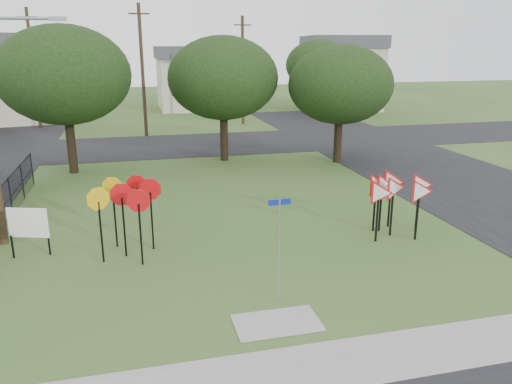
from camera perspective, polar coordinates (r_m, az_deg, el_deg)
ground at (r=14.08m, az=-0.37°, el=-9.87°), size 140.00×140.00×0.00m
sidewalk at (r=10.61m, az=5.33°, el=-19.55°), size 30.00×1.60×0.02m
street_right at (r=27.55m, az=19.36°, el=2.39°), size 8.00×50.00×0.02m
street_far at (r=33.00m, az=-8.65°, el=5.32°), size 60.00×8.00×0.02m
curb_pad at (r=12.04m, az=2.43°, el=-14.72°), size 2.00×1.20×0.02m
street_name_sign at (r=12.25m, az=2.64°, el=-5.94°), size 0.56×0.05×2.72m
stop_sign_cluster at (r=15.59m, az=-14.53°, el=-0.88°), size 2.19×1.91×2.33m
yield_sign_cluster at (r=17.40m, az=15.52°, el=0.29°), size 2.71×1.68×2.14m
info_board at (r=16.59m, az=-24.60°, el=-3.41°), size 1.20×0.42×1.56m
far_pole_a at (r=36.32m, az=-12.85°, el=13.41°), size 1.40×0.24×9.00m
far_pole_b at (r=41.30m, az=-1.52°, el=13.76°), size 1.40×0.24×8.50m
far_pole_c at (r=42.88m, az=-24.10°, el=12.82°), size 1.40×0.24×9.00m
fence_run at (r=19.85m, az=-26.90°, el=-1.36°), size 0.05×11.55×1.50m
house_mid at (r=52.83m, az=-6.60°, el=12.92°), size 8.40×8.40×6.20m
house_right at (r=52.70m, az=9.69°, el=13.34°), size 8.30×8.30×7.20m
tree_near_left at (r=26.48m, az=-21.09°, el=12.35°), size 6.40×6.40×7.27m
tree_near_mid at (r=27.77m, az=-3.79°, el=12.85°), size 6.00×6.00×6.80m
tree_near_right at (r=27.63m, az=9.62°, el=11.99°), size 5.60×5.60×6.33m
tree_far_right at (r=47.45m, az=7.15°, el=14.21°), size 6.00×6.00×6.80m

